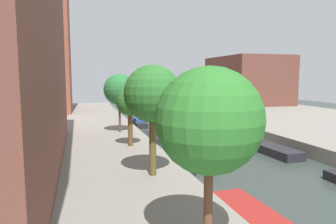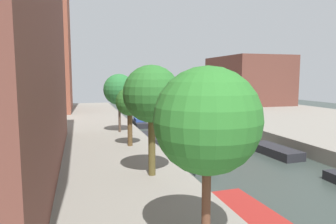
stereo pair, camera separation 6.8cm
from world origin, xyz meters
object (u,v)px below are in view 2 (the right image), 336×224
low_block_right (248,80)px  street_tree_1 (152,95)px  street_tree_0 (207,121)px  moored_boat_left_4 (140,123)px  street_tree_3 (119,90)px  moored_boat_left_1 (245,212)px  moored_boat_left_3 (154,137)px  street_tree_2 (130,103)px  apartment_tower_far (29,9)px  moored_boat_left_2 (196,162)px  moored_boat_right_2 (275,151)px  parked_car (204,104)px

low_block_right → street_tree_1: size_ratio=2.68×
street_tree_0 → moored_boat_left_4: 27.66m
street_tree_3 → street_tree_0: bearing=-90.0°
street_tree_3 → moored_boat_left_1: 16.06m
street_tree_0 → moored_boat_left_3: size_ratio=1.09×
low_block_right → moored_boat_left_3: size_ratio=3.07×
street_tree_2 → moored_boat_left_3: size_ratio=0.87×
moored_boat_left_1 → apartment_tower_far: bearing=109.3°
moored_boat_left_2 → moored_boat_right_2: bearing=9.6°
moored_boat_left_3 → moored_boat_left_1: bearing=-90.3°
apartment_tower_far → street_tree_1: 34.37m
parked_car → moored_boat_left_1: parked_car is taller
street_tree_3 → moored_boat_right_2: street_tree_3 is taller
low_block_right → street_tree_0: bearing=-121.6°
apartment_tower_far → moored_boat_left_3: (12.34, -18.93, -14.25)m
street_tree_1 → moored_boat_left_1: size_ratio=1.34×
moored_boat_left_1 → moored_boat_left_3: 16.04m
moored_boat_left_1 → moored_boat_right_2: 10.97m
street_tree_3 → moored_boat_left_3: size_ratio=1.08×
street_tree_0 → moored_boat_left_1: street_tree_0 is taller
apartment_tower_far → parked_car: (23.30, -4.03, -12.87)m
low_block_right → moored_boat_left_1: (-21.76, -37.16, -4.75)m
street_tree_3 → street_tree_1: bearing=-90.0°
moored_boat_left_4 → moored_boat_left_1: bearing=-90.8°
moored_boat_right_2 → moored_boat_left_4: bearing=113.5°
street_tree_3 → moored_boat_left_4: 10.35m
street_tree_2 → parked_car: 25.55m
moored_boat_right_2 → low_block_right: bearing=63.3°
moored_boat_right_2 → street_tree_3: bearing=146.0°
parked_car → moored_boat_right_2: parked_car is taller
moored_boat_left_1 → moored_boat_right_2: (7.20, 8.28, 0.07)m
street_tree_0 → street_tree_1: street_tree_1 is taller
low_block_right → moored_boat_left_4: size_ratio=3.11×
street_tree_2 → apartment_tower_far: bearing=110.1°
street_tree_0 → moored_boat_left_4: bearing=82.9°
street_tree_2 → moored_boat_left_4: size_ratio=0.88×
street_tree_3 → moored_boat_left_3: (3.13, 0.87, -4.30)m
moored_boat_left_2 → moored_boat_left_4: moored_boat_left_4 is taller
moored_boat_left_1 → moored_boat_left_4: bearing=89.2°
moored_boat_left_1 → moored_boat_left_2: bearing=84.5°
street_tree_1 → moored_boat_right_2: (10.23, 4.97, -4.47)m
street_tree_1 → moored_boat_left_3: street_tree_1 is taller
moored_boat_left_2 → moored_boat_left_4: bearing=91.2°
apartment_tower_far → street_tree_2: bearing=-69.9°
moored_boat_left_3 → low_block_right: bearing=44.3°
moored_boat_left_1 → parked_car: bearing=70.3°
apartment_tower_far → moored_boat_right_2: (19.44, -26.70, -14.17)m
apartment_tower_far → parked_car: bearing=-9.8°
street_tree_1 → moored_boat_left_1: 6.39m
street_tree_1 → street_tree_2: size_ratio=1.32×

